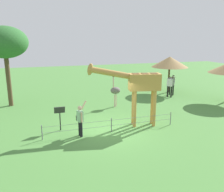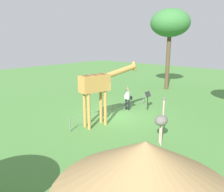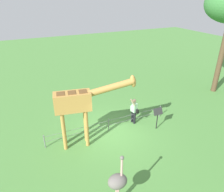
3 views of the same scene
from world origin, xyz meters
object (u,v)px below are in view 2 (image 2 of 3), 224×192
object	(u,v)px
ostrich	(161,121)
visitor	(128,97)
shade_hut_far	(145,168)
tree_northeast	(170,24)
giraffe	(100,85)
info_sign	(148,97)

from	to	relation	value
ostrich	visitor	bearing A→B (deg)	53.73
shade_hut_far	tree_northeast	distance (m)	19.65
giraffe	ostrich	distance (m)	4.06
giraffe	shade_hut_far	bearing A→B (deg)	-130.95
visitor	info_sign	distance (m)	1.40
giraffe	shade_hut_far	world-z (taller)	giraffe
ostrich	shade_hut_far	world-z (taller)	shade_hut_far
visitor	ostrich	bearing A→B (deg)	-126.27
giraffe	visitor	distance (m)	3.65
giraffe	shade_hut_far	distance (m)	9.01
ostrich	shade_hut_far	xyz separation A→B (m)	(-5.95, -2.91, 1.55)
info_sign	ostrich	bearing A→B (deg)	-140.99
tree_northeast	shade_hut_far	bearing A→B (deg)	-153.50
giraffe	tree_northeast	world-z (taller)	tree_northeast
giraffe	shade_hut_far	size ratio (longest dim) A/B	1.25
visitor	info_sign	xyz separation A→B (m)	(0.90, -1.07, 0.05)
shade_hut_far	giraffe	bearing A→B (deg)	49.05
tree_northeast	info_sign	bearing A→B (deg)	-161.95
visitor	shade_hut_far	bearing A→B (deg)	-141.38
ostrich	tree_northeast	distance (m)	13.69
giraffe	visitor	bearing A→B (deg)	9.54
ostrich	tree_northeast	bearing A→B (deg)	26.72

